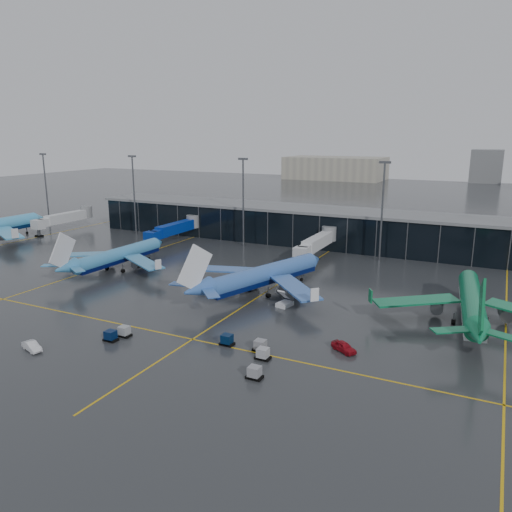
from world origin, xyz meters
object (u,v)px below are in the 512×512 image
at_px(airliner_arkefly, 119,247).
at_px(service_van_red, 344,347).
at_px(mobile_airstair, 285,302).
at_px(airliner_klm_near, 265,264).
at_px(service_van_white, 32,346).
at_px(baggage_carts, 204,346).
at_px(airliner_aer_lingus, 473,289).

relative_size(airliner_arkefly, service_van_red, 8.42).
height_order(mobile_airstair, service_van_red, mobile_airstair).
relative_size(airliner_klm_near, mobile_airstair, 11.30).
height_order(mobile_airstair, service_van_white, mobile_airstair).
xyz_separation_m(baggage_carts, mobile_airstair, (3.03, 24.07, 0.01)).
bearing_deg(airliner_aer_lingus, baggage_carts, -145.16).
distance_m(airliner_aer_lingus, mobile_airstair, 33.41).
height_order(baggage_carts, service_van_white, baggage_carts).
bearing_deg(airliner_klm_near, mobile_airstair, -22.49).
relative_size(airliner_klm_near, service_van_white, 9.59).
distance_m(mobile_airstair, service_van_white, 44.33).
bearing_deg(baggage_carts, mobile_airstair, 82.82).
relative_size(airliner_arkefly, mobile_airstair, 10.38).
relative_size(baggage_carts, mobile_airstair, 7.92).
xyz_separation_m(airliner_klm_near, service_van_white, (-19.49, -41.58, -5.51)).
distance_m(airliner_arkefly, airliner_klm_near, 39.44).
bearing_deg(airliner_klm_near, airliner_aer_lingus, 19.10).
bearing_deg(airliner_arkefly, airliner_aer_lingus, 0.88).
bearing_deg(mobile_airstair, airliner_klm_near, 150.70).
relative_size(airliner_arkefly, service_van_white, 8.81).
height_order(baggage_carts, mobile_airstair, mobile_airstair).
height_order(airliner_arkefly, airliner_aer_lingus, airliner_aer_lingus).
bearing_deg(service_van_red, airliner_aer_lingus, -5.69).
height_order(airliner_arkefly, airliner_klm_near, airliner_klm_near).
bearing_deg(airliner_aer_lingus, airliner_klm_near, 174.74).
bearing_deg(service_van_white, airliner_arkefly, 41.78).
relative_size(service_van_red, service_van_white, 1.05).
distance_m(airliner_arkefly, mobile_airstair, 47.16).
bearing_deg(mobile_airstair, baggage_carts, -85.74).
distance_m(baggage_carts, service_van_red, 21.21).
bearing_deg(service_van_red, mobile_airstair, 78.69).
height_order(airliner_klm_near, mobile_airstair, airliner_klm_near).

